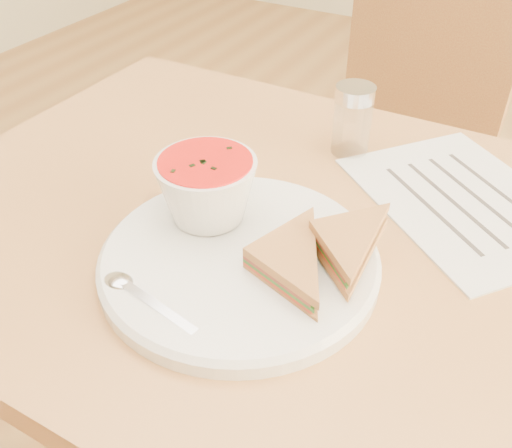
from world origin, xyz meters
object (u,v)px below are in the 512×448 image
Objects in this scene: dining_table at (287,408)px; soup_bowl at (207,192)px; condiment_shaker at (352,120)px; plate at (239,261)px; chair_far at (379,181)px.

soup_bowl is at bearing -147.19° from dining_table.
soup_bowl is at bearing -106.54° from condiment_shaker.
chair_far is at bearing 93.68° from plate.
chair_far reaches higher than dining_table.
soup_bowl is (-0.06, 0.04, 0.05)m from plate.
condiment_shaker is at bearing 93.80° from dining_table.
plate is 2.67× the size of soup_bowl.
dining_table is 0.40m from plate.
dining_table is at bearing 103.50° from chair_far.
condiment_shaker is (-0.01, 0.20, 0.43)m from dining_table.
plate reaches higher than dining_table.
soup_bowl is (-0.02, -0.67, 0.37)m from chair_far.
chair_far is at bearing 88.35° from soup_bowl.
chair_far reaches higher than soup_bowl.
chair_far is 8.69× the size of condiment_shaker.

